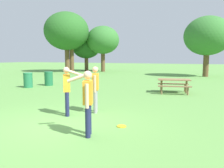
{
  "coord_description": "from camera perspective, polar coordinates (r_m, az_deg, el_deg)",
  "views": [
    {
      "loc": [
        3.94,
        -5.33,
        1.98
      ],
      "look_at": [
        0.8,
        2.03,
        1.0
      ],
      "focal_mm": 35.85,
      "sensor_mm": 36.0,
      "label": 1
    }
  ],
  "objects": [
    {
      "name": "tree_broad_center",
      "position": [
        29.79,
        -10.34,
        12.6
      ],
      "size": [
        4.46,
        4.46,
        6.9
      ],
      "color": "brown",
      "rests_on": "ground"
    },
    {
      "name": "ground_plane",
      "position": [
        6.92,
        -12.95,
        -9.83
      ],
      "size": [
        120.0,
        120.0,
        0.0
      ],
      "primitive_type": "plane",
      "color": "#609947"
    },
    {
      "name": "trash_can_beside_table",
      "position": [
        15.38,
        -20.62,
        0.94
      ],
      "size": [
        0.59,
        0.59,
        0.96
      ],
      "color": "#237047",
      "rests_on": "ground"
    },
    {
      "name": "frisbee",
      "position": [
        6.48,
        2.45,
        -10.7
      ],
      "size": [
        0.27,
        0.27,
        0.03
      ],
      "primitive_type": "cylinder",
      "color": "yellow",
      "rests_on": "ground"
    },
    {
      "name": "person_bystander",
      "position": [
        7.63,
        -11.38,
        -0.82
      ],
      "size": [
        0.83,
        0.51,
        1.64
      ],
      "color": "#1E234C",
      "rests_on": "ground"
    },
    {
      "name": "tree_slender_mid",
      "position": [
        30.2,
        -2.34,
        11.09
      ],
      "size": [
        4.32,
        4.32,
        6.02
      ],
      "color": "brown",
      "rests_on": "ground"
    },
    {
      "name": "person_catcher",
      "position": [
        5.56,
        -6.26,
        -3.61
      ],
      "size": [
        0.81,
        0.57,
        1.64
      ],
      "color": "#1E234C",
      "rests_on": "ground"
    },
    {
      "name": "tree_back_left",
      "position": [
        24.25,
        23.14,
        11.17
      ],
      "size": [
        4.5,
        4.5,
        5.93
      ],
      "color": "brown",
      "rests_on": "ground"
    },
    {
      "name": "trash_can_further_along",
      "position": [
        16.03,
        -15.85,
        1.35
      ],
      "size": [
        0.59,
        0.59,
        0.96
      ],
      "color": "#1E663D",
      "rests_on": "ground"
    },
    {
      "name": "tree_tall_left",
      "position": [
        29.75,
        -11.51,
        13.03
      ],
      "size": [
        5.65,
        5.65,
        7.62
      ],
      "color": "brown",
      "rests_on": "ground"
    },
    {
      "name": "tree_far_right",
      "position": [
        31.83,
        -6.59,
        9.46
      ],
      "size": [
        3.95,
        3.95,
        5.1
      ],
      "color": "brown",
      "rests_on": "ground"
    },
    {
      "name": "picnic_table_near",
      "position": [
        12.66,
        15.5,
        0.29
      ],
      "size": [
        1.96,
        1.75,
        0.77
      ],
      "color": "olive",
      "rests_on": "ground"
    },
    {
      "name": "person_thrower",
      "position": [
        7.91,
        -4.26,
        -0.58
      ],
      "size": [
        0.35,
        0.57,
        1.64
      ],
      "color": "gray",
      "rests_on": "ground"
    }
  ]
}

